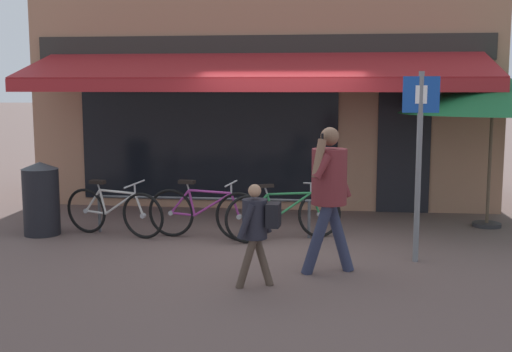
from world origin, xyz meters
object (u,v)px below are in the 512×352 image
Objects in this scene: bicycle_purple at (204,213)px; pedestrian_child at (257,224)px; parking_sign at (419,147)px; pedestrian_adult at (329,185)px; litter_bin at (41,198)px; bicycle_silver at (114,211)px; cafe_parasol at (493,93)px; bicycle_green at (284,215)px.

pedestrian_child reaches higher than bicycle_purple.
parking_sign is (2.88, -0.89, 1.07)m from bicycle_purple.
litter_bin is (-4.24, 1.47, -0.50)m from pedestrian_adult.
pedestrian_adult is (1.79, -1.49, 0.67)m from bicycle_purple.
bicycle_silver is at bearing 167.90° from parking_sign.
bicycle_purple is 3.20m from parking_sign.
pedestrian_child is 4.96m from cafe_parasol.
cafe_parasol is (3.23, 3.50, 1.38)m from pedestrian_child.
bicycle_purple is 1.00× the size of pedestrian_adult.
pedestrian_child is at bearing -31.44° from litter_bin.
bicycle_silver is at bearing -166.70° from cafe_parasol.
cafe_parasol reaches higher than bicycle_green.
litter_bin is 7.02m from cafe_parasol.
cafe_parasol is (4.25, 1.35, 1.71)m from bicycle_purple.
cafe_parasol reaches higher than bicycle_purple.
pedestrian_child is at bearing -145.80° from parking_sign.
bicycle_purple is at bearing -162.40° from cafe_parasol.
parking_sign is (5.33, -0.87, 0.91)m from litter_bin.
pedestrian_adult is (3.15, -1.51, 0.68)m from bicycle_silver.
bicycle_silver is 3.56m from pedestrian_adult.
bicycle_silver is 0.99× the size of bicycle_green.
bicycle_green is 1.83m from pedestrian_adult.
litter_bin reaches higher than bicycle_silver.
bicycle_green is 0.96× the size of pedestrian_adult.
bicycle_purple is 4.78m from cafe_parasol.
pedestrian_adult is (0.64, -1.57, 0.68)m from bicycle_green.
pedestrian_child reaches higher than bicycle_green.
parking_sign is at bearing 3.30° from bicycle_silver.
bicycle_green is 3.60m from litter_bin.
bicycle_green is 1.44× the size of pedestrian_child.
cafe_parasol is (1.38, 2.24, 0.64)m from parking_sign.
cafe_parasol reaches higher than bicycle_silver.
pedestrian_child is (2.38, -2.17, 0.34)m from bicycle_silver.
litter_bin is at bearing -168.45° from cafe_parasol.
bicycle_green is at bearing -157.80° from cafe_parasol.
parking_sign is at bearing -121.59° from cafe_parasol.
bicycle_green is 3.78m from cafe_parasol.
litter_bin is at bearing -13.73° from pedestrian_adult.
parking_sign is at bearing -142.17° from pedestrian_child.
parking_sign is (1.73, -0.97, 1.09)m from bicycle_green.
bicycle_green is (2.50, 0.06, -0.00)m from bicycle_silver.
litter_bin is 5.47m from parking_sign.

